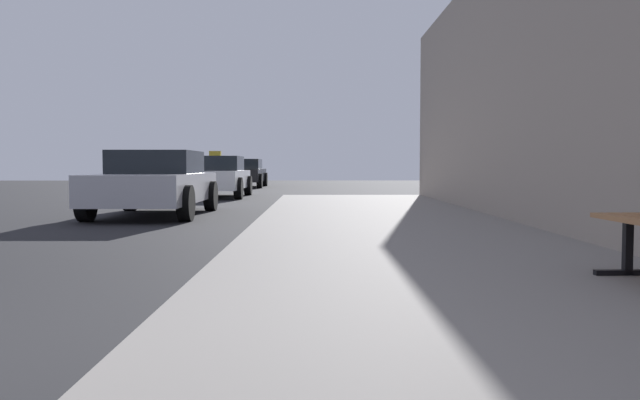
{
  "coord_description": "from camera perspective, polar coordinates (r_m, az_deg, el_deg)",
  "views": [
    {
      "loc": [
        2.92,
        -2.39,
        0.98
      ],
      "look_at": [
        2.95,
        3.42,
        0.67
      ],
      "focal_mm": 36.59,
      "sensor_mm": 36.0,
      "label": 1
    }
  ],
  "objects": [
    {
      "name": "car_silver",
      "position": [
        13.17,
        -14.21,
        1.49
      ],
      "size": [
        1.97,
        4.23,
        1.27
      ],
      "rotation": [
        0.0,
        0.0,
        3.14
      ],
      "color": "#B7B7BF",
      "rests_on": "ground_plane"
    },
    {
      "name": "car_white",
      "position": [
        20.45,
        -9.2,
        2.07
      ],
      "size": [
        2.02,
        4.18,
        1.43
      ],
      "rotation": [
        0.0,
        0.0,
        3.14
      ],
      "color": "white",
      "rests_on": "ground_plane"
    },
    {
      "name": "car_black",
      "position": [
        29.66,
        -6.82,
        2.38
      ],
      "size": [
        2.06,
        4.59,
        1.27
      ],
      "rotation": [
        0.0,
        0.0,
        3.14
      ],
      "color": "black",
      "rests_on": "ground_plane"
    }
  ]
}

